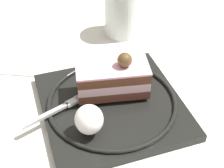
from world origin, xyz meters
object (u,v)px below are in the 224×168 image
object	(u,v)px
fork	(60,108)
drink_glass_far	(122,14)
cake_slice	(113,79)
folded_napkin	(20,63)
dessert_plate	(112,104)
whipped_cream_dollop	(89,120)

from	to	relation	value
fork	drink_glass_far	world-z (taller)	drink_glass_far
cake_slice	drink_glass_far	world-z (taller)	drink_glass_far
cake_slice	folded_napkin	xyz separation A→B (m)	(-0.11, -0.15, -0.04)
cake_slice	fork	size ratio (longest dim) A/B	1.08
dessert_plate	drink_glass_far	bearing A→B (deg)	168.81
dessert_plate	cake_slice	size ratio (longest dim) A/B	2.24
dessert_plate	folded_napkin	bearing A→B (deg)	-130.85
fork	drink_glass_far	bearing A→B (deg)	152.18
dessert_plate	fork	world-z (taller)	fork
dessert_plate	whipped_cream_dollop	distance (m)	0.07
whipped_cream_dollop	fork	distance (m)	0.06
dessert_plate	cake_slice	world-z (taller)	cake_slice
cake_slice	whipped_cream_dollop	xyz separation A→B (m)	(0.07, -0.04, -0.00)
dessert_plate	fork	distance (m)	0.08
fork	folded_napkin	distance (m)	0.16
cake_slice	whipped_cream_dollop	world-z (taller)	cake_slice
whipped_cream_dollop	folded_napkin	distance (m)	0.22
dessert_plate	whipped_cream_dollop	bearing A→B (deg)	-32.55
drink_glass_far	fork	bearing A→B (deg)	-27.82
cake_slice	folded_napkin	bearing A→B (deg)	-125.84
whipped_cream_dollop	drink_glass_far	distance (m)	0.27
drink_glass_far	folded_napkin	world-z (taller)	drink_glass_far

